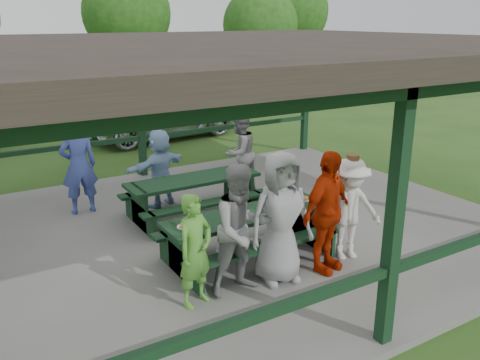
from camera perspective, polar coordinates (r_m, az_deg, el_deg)
ground at (r=9.07m, az=-2.02°, el=-6.07°), size 90.00×90.00×0.00m
concrete_slab at (r=9.05m, az=-2.03°, el=-5.78°), size 10.00×8.00×0.10m
pavilion_structure at (r=8.31m, az=-2.27°, el=14.33°), size 10.60×8.60×3.24m
picnic_table_near at (r=7.80m, az=0.86°, el=-5.59°), size 2.64×1.39×0.75m
picnic_table_far at (r=9.46m, az=-5.21°, el=-1.39°), size 2.48×1.39×0.75m
table_setting at (r=7.81m, az=1.86°, el=-3.10°), size 2.40×0.45×0.10m
contestant_green at (r=6.51m, az=-5.05°, el=-7.90°), size 0.64×0.53×1.51m
contestant_grey_left at (r=6.73m, az=0.18°, el=-5.59°), size 0.88×0.68×1.80m
contestant_grey_mid at (r=7.02m, az=4.58°, el=-4.25°), size 1.00×0.74×1.88m
contestant_red at (r=7.39m, az=9.72°, el=-3.60°), size 1.14×0.72×1.81m
contestant_white_fedora at (r=7.88m, az=12.18°, el=-3.19°), size 1.16×0.88×1.65m
spectator_lblue at (r=10.03m, az=-8.96°, el=1.36°), size 1.49×0.94×1.54m
spectator_blue at (r=9.96m, az=-17.67°, el=1.56°), size 0.69×0.46×1.86m
spectator_grey at (r=10.65m, az=-0.05°, el=3.07°), size 1.02×0.93×1.72m
pickup_truck at (r=16.55m, az=-8.70°, el=7.27°), size 5.26×2.83×1.40m
tree_mid at (r=22.40m, az=-12.60°, el=17.78°), size 3.61×3.61×5.64m
tree_right at (r=22.37m, az=2.30°, el=16.94°), size 3.16×3.16×4.94m
tree_far_right at (r=26.52m, az=5.70°, el=18.29°), size 3.71×3.71×5.80m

